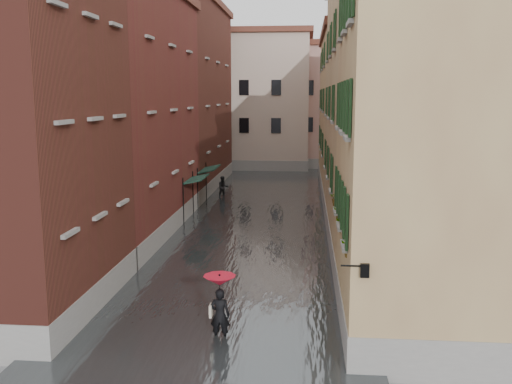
% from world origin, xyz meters
% --- Properties ---
extents(ground, '(120.00, 120.00, 0.00)m').
position_xyz_m(ground, '(0.00, 0.00, 0.00)').
color(ground, '#5D5E60').
rests_on(ground, ground).
extents(floodwater, '(10.00, 60.00, 0.20)m').
position_xyz_m(floodwater, '(0.00, 13.00, 0.10)').
color(floodwater, '#43484B').
rests_on(floodwater, ground).
extents(building_left_near, '(6.00, 8.00, 13.00)m').
position_xyz_m(building_left_near, '(-7.00, -2.00, 6.50)').
color(building_left_near, maroon).
rests_on(building_left_near, ground).
extents(building_left_mid, '(6.00, 14.00, 12.50)m').
position_xyz_m(building_left_mid, '(-7.00, 9.00, 6.25)').
color(building_left_mid, '#581D1C').
rests_on(building_left_mid, ground).
extents(building_left_far, '(6.00, 16.00, 14.00)m').
position_xyz_m(building_left_far, '(-7.00, 24.00, 7.00)').
color(building_left_far, maroon).
rests_on(building_left_far, ground).
extents(building_right_near, '(6.00, 8.00, 11.50)m').
position_xyz_m(building_right_near, '(7.00, -2.00, 5.75)').
color(building_right_near, '#96724D').
rests_on(building_right_near, ground).
extents(building_right_mid, '(6.00, 14.00, 13.00)m').
position_xyz_m(building_right_mid, '(7.00, 9.00, 6.50)').
color(building_right_mid, tan).
rests_on(building_right_mid, ground).
extents(building_right_far, '(6.00, 16.00, 11.50)m').
position_xyz_m(building_right_far, '(7.00, 24.00, 5.75)').
color(building_right_far, '#96724D').
rests_on(building_right_far, ground).
extents(building_end_cream, '(12.00, 9.00, 13.00)m').
position_xyz_m(building_end_cream, '(-3.00, 38.00, 6.50)').
color(building_end_cream, '#C5AF9C').
rests_on(building_end_cream, ground).
extents(building_end_pink, '(10.00, 9.00, 12.00)m').
position_xyz_m(building_end_pink, '(6.00, 40.00, 6.00)').
color(building_end_pink, tan).
rests_on(building_end_pink, ground).
extents(awning_near, '(1.09, 2.80, 2.80)m').
position_xyz_m(awning_near, '(-3.49, 12.19, 2.46)').
color(awning_near, '#163226').
rests_on(awning_near, ground).
extents(awning_far, '(1.09, 3.16, 2.80)m').
position_xyz_m(awning_far, '(-3.48, 16.60, 2.47)').
color(awning_far, '#163226').
rests_on(awning_far, ground).
extents(wall_lantern, '(0.71, 0.22, 0.35)m').
position_xyz_m(wall_lantern, '(4.33, -6.00, 3.01)').
color(wall_lantern, black).
rests_on(wall_lantern, ground).
extents(window_planters, '(0.59, 8.25, 0.84)m').
position_xyz_m(window_planters, '(4.12, -0.84, 3.51)').
color(window_planters, '#945D30').
rests_on(window_planters, ground).
extents(pedestrian_main, '(0.98, 0.98, 2.06)m').
position_xyz_m(pedestrian_main, '(0.34, -3.92, 1.26)').
color(pedestrian_main, black).
rests_on(pedestrian_main, ground).
extents(pedestrian_far, '(0.96, 0.87, 1.62)m').
position_xyz_m(pedestrian_far, '(-3.02, 19.78, 0.81)').
color(pedestrian_far, black).
rests_on(pedestrian_far, ground).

